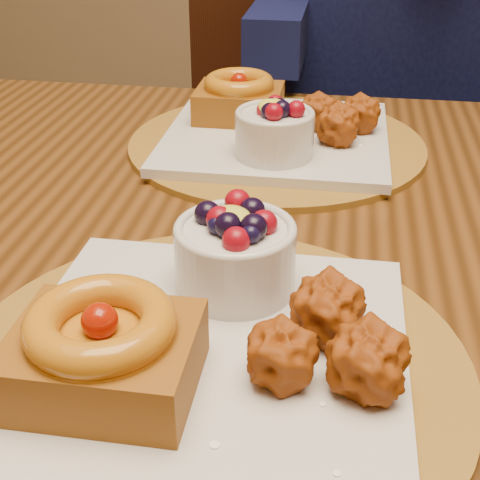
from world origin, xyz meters
The scene contains 4 objects.
dining_table centered at (-0.10, 0.07, 0.68)m, with size 1.60×0.90×0.76m.
place_setting_near centered at (-0.10, -0.14, 0.78)m, with size 0.38×0.38×0.09m.
place_setting_far centered at (-0.10, 0.29, 0.78)m, with size 0.38×0.38×0.09m.
chair_far centered at (-0.11, 0.73, 0.53)m, with size 0.48×0.48×0.96m.
Camera 1 is at (-0.02, -0.52, 1.08)m, focal length 50.00 mm.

